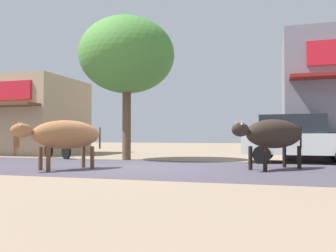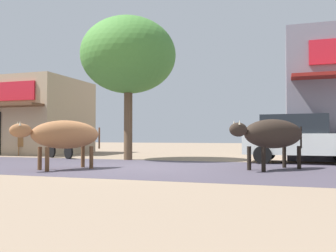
# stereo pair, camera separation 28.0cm
# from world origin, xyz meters

# --- Properties ---
(ground) EXTENTS (80.00, 80.00, 0.00)m
(ground) POSITION_xyz_m (0.00, 0.00, 0.00)
(ground) COLOR gray
(asphalt_road) EXTENTS (72.00, 5.95, 0.00)m
(asphalt_road) POSITION_xyz_m (0.00, 0.00, 0.00)
(asphalt_road) COLOR #47404D
(asphalt_road) RESTS_ON ground
(storefront_left_cafe) EXTENTS (6.42, 5.38, 3.93)m
(storefront_left_cafe) POSITION_xyz_m (-9.37, 6.29, 1.97)
(storefront_left_cafe) COLOR tan
(storefront_left_cafe) RESTS_ON ground
(roadside_tree) EXTENTS (3.73, 3.73, 5.58)m
(roadside_tree) POSITION_xyz_m (-1.58, 2.96, 4.07)
(roadside_tree) COLOR brown
(roadside_tree) RESTS_ON ground
(parked_hatchback_car) EXTENTS (3.95, 2.09, 1.64)m
(parked_hatchback_car) POSITION_xyz_m (4.74, 3.20, 0.84)
(parked_hatchback_car) COLOR silver
(parked_hatchback_car) RESTS_ON ground
(parked_motorcycle) EXTENTS (1.78, 0.92, 1.04)m
(parked_motorcycle) POSITION_xyz_m (-4.63, 2.91, 0.46)
(parked_motorcycle) COLOR black
(parked_motorcycle) RESTS_ON ground
(cow_near_brown) EXTENTS (1.74, 2.38, 1.35)m
(cow_near_brown) POSITION_xyz_m (-1.55, -1.34, 0.95)
(cow_near_brown) COLOR #9D663E
(cow_near_brown) RESTS_ON ground
(cow_far_dark) EXTENTS (2.11, 2.42, 1.38)m
(cow_far_dark) POSITION_xyz_m (3.92, 0.34, 0.97)
(cow_far_dark) COLOR #30251D
(cow_far_dark) RESTS_ON ground
(cafe_chair_near_tree) EXTENTS (0.62, 0.62, 0.92)m
(cafe_chair_near_tree) POSITION_xyz_m (-7.57, 4.16, 0.51)
(cafe_chair_near_tree) COLOR brown
(cafe_chair_near_tree) RESTS_ON ground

